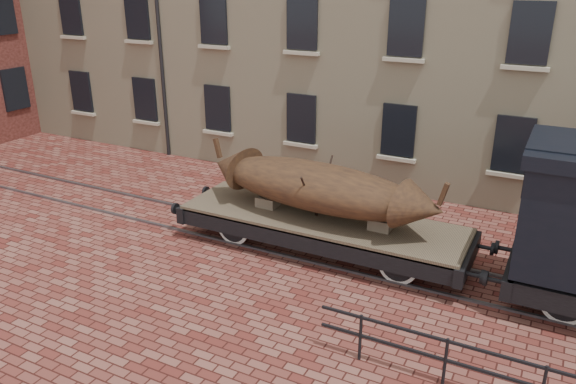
% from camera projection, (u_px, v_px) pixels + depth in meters
% --- Properties ---
extents(ground, '(90.00, 90.00, 0.00)m').
position_uv_depth(ground, '(304.00, 247.00, 15.26)').
color(ground, '#58211B').
extents(rail_track, '(30.00, 1.52, 0.06)m').
position_uv_depth(rail_track, '(304.00, 246.00, 15.25)').
color(rail_track, '#59595E').
rests_on(rail_track, ground).
extents(flatcar_wagon, '(8.51, 2.31, 1.28)m').
position_uv_depth(flatcar_wagon, '(322.00, 224.00, 14.75)').
color(flatcar_wagon, brown).
rests_on(flatcar_wagon, ground).
extents(iron_boat, '(6.75, 2.42, 1.61)m').
position_uv_depth(iron_boat, '(317.00, 186.00, 14.44)').
color(iron_boat, '#4D3019').
rests_on(iron_boat, flatcar_wagon).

